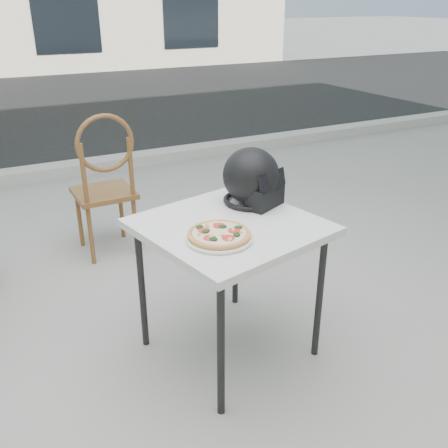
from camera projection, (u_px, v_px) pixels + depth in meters
name	position (u px, v px, depth m)	size (l,w,h in m)	color
ground	(156.00, 318.00, 3.01)	(80.00, 80.00, 0.00)	#9B9893
street_asphalt	(20.00, 108.00, 8.70)	(30.00, 8.00, 0.00)	black
curb	(62.00, 169.00, 5.42)	(30.00, 0.25, 0.12)	#ADAAA1
cafe_table_main	(230.00, 236.00, 2.47)	(0.96, 0.96, 0.76)	silver
plate	(219.00, 238.00, 2.27)	(0.40, 0.40, 0.02)	white
pizza	(219.00, 234.00, 2.26)	(0.38, 0.38, 0.04)	#DB9550
helmet	(252.00, 179.00, 2.63)	(0.39, 0.40, 0.30)	black
cafe_chair_main	(105.00, 178.00, 3.53)	(0.42, 0.42, 1.08)	brown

